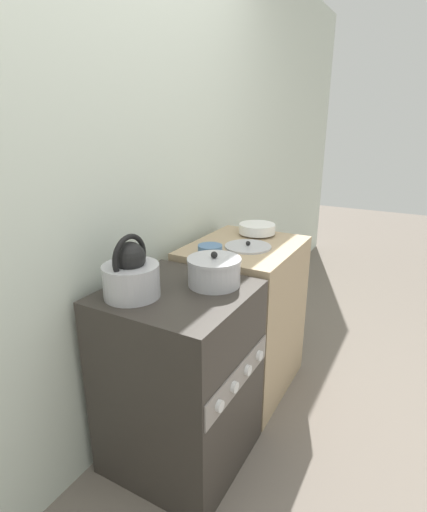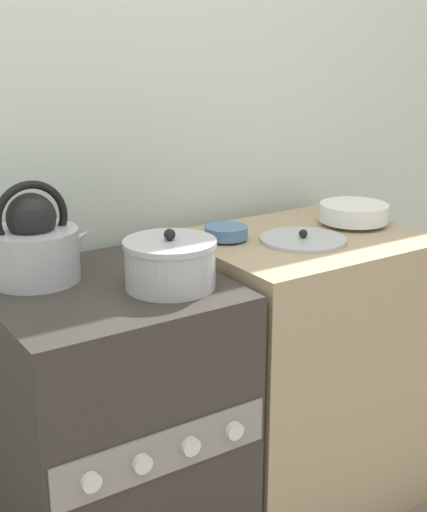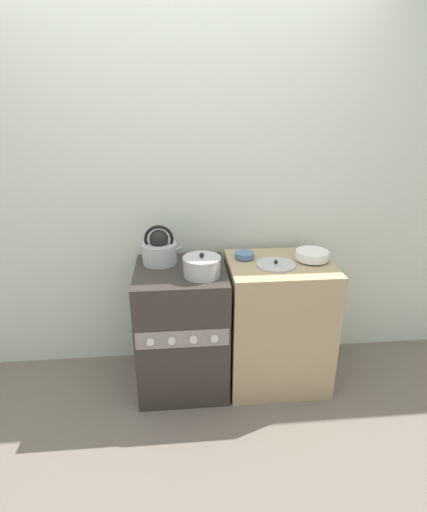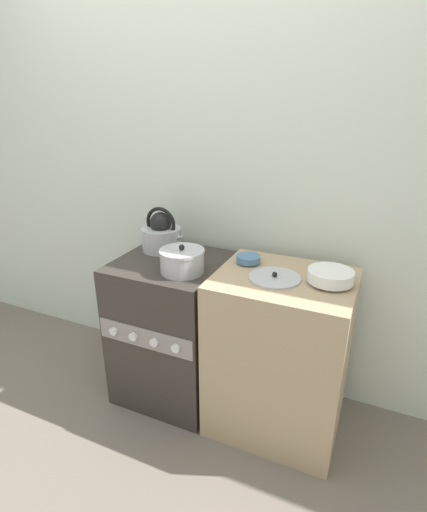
# 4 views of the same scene
# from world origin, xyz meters

# --- Properties ---
(ground_plane) EXTENTS (12.00, 12.00, 0.00)m
(ground_plane) POSITION_xyz_m (0.00, 0.00, 0.00)
(ground_plane) COLOR #70665B
(wall_back) EXTENTS (7.00, 0.06, 2.50)m
(wall_back) POSITION_xyz_m (0.00, 0.63, 1.25)
(wall_back) COLOR silver
(wall_back) RESTS_ON ground_plane
(stove) EXTENTS (0.56, 0.58, 0.82)m
(stove) POSITION_xyz_m (0.00, 0.28, 0.41)
(stove) COLOR #332D28
(stove) RESTS_ON ground_plane
(counter) EXTENTS (0.64, 0.53, 0.85)m
(counter) POSITION_xyz_m (0.62, 0.27, 0.43)
(counter) COLOR tan
(counter) RESTS_ON ground_plane
(kettle) EXTENTS (0.27, 0.22, 0.25)m
(kettle) POSITION_xyz_m (-0.12, 0.40, 0.91)
(kettle) COLOR #B2B2B7
(kettle) RESTS_ON stove
(cooking_pot) EXTENTS (0.22, 0.22, 0.14)m
(cooking_pot) POSITION_xyz_m (0.13, 0.18, 0.88)
(cooking_pot) COLOR #B2B2B7
(cooking_pot) RESTS_ON stove
(enamel_bowl) EXTENTS (0.20, 0.20, 0.06)m
(enamel_bowl) POSITION_xyz_m (0.82, 0.28, 0.89)
(enamel_bowl) COLOR white
(enamel_bowl) RESTS_ON counter
(small_ceramic_bowl) EXTENTS (0.12, 0.12, 0.04)m
(small_ceramic_bowl) POSITION_xyz_m (0.41, 0.36, 0.87)
(small_ceramic_bowl) COLOR #4C729E
(small_ceramic_bowl) RESTS_ON counter
(loose_pot_lid) EXTENTS (0.24, 0.24, 0.03)m
(loose_pot_lid) POSITION_xyz_m (0.58, 0.23, 0.86)
(loose_pot_lid) COLOR #B2B2B7
(loose_pot_lid) RESTS_ON counter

